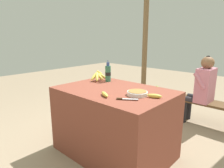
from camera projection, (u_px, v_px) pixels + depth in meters
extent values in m
plane|color=gray|center=(114.00, 152.00, 2.39)|extent=(12.00, 12.00, 0.00)
cube|color=brown|center=(114.00, 122.00, 2.30)|extent=(1.26, 0.87, 0.78)
sphere|color=#4C381E|center=(97.00, 75.00, 2.65)|extent=(0.05, 0.05, 0.05)
ellipsoid|color=#E0C64C|center=(94.00, 76.00, 2.60)|extent=(0.06, 0.16, 0.12)
ellipsoid|color=#E0C64C|center=(97.00, 76.00, 2.58)|extent=(0.15, 0.15, 0.13)
ellipsoid|color=#E0C64C|center=(100.00, 76.00, 2.61)|extent=(0.14, 0.04, 0.11)
ellipsoid|color=#E0C64C|center=(102.00, 76.00, 2.65)|extent=(0.14, 0.14, 0.12)
ellipsoid|color=#E0C64C|center=(101.00, 74.00, 2.69)|extent=(0.05, 0.16, 0.15)
cylinder|color=white|center=(137.00, 93.00, 1.99)|extent=(0.21, 0.21, 0.04)
torus|color=white|center=(137.00, 92.00, 1.99)|extent=(0.21, 0.21, 0.01)
cylinder|color=olive|center=(137.00, 91.00, 1.98)|extent=(0.18, 0.18, 0.01)
cylinder|color=#337556|center=(108.00, 74.00, 2.58)|extent=(0.07, 0.07, 0.20)
cylinder|color=black|center=(108.00, 74.00, 2.58)|extent=(0.07, 0.07, 0.04)
cylinder|color=#33477F|center=(108.00, 64.00, 2.55)|extent=(0.04, 0.04, 0.04)
torus|color=#33477F|center=(108.00, 62.00, 2.55)|extent=(0.03, 0.01, 0.03)
ellipsoid|color=#E0C64C|center=(105.00, 94.00, 1.95)|extent=(0.17, 0.11, 0.04)
ellipsoid|color=#E0C64C|center=(154.00, 96.00, 1.90)|extent=(0.15, 0.09, 0.04)
cube|color=#BCBCC1|center=(130.00, 99.00, 1.84)|extent=(0.14, 0.11, 0.00)
cylinder|color=#472D19|center=(119.00, 99.00, 1.85)|extent=(0.06, 0.05, 0.02)
cube|color=brown|center=(182.00, 97.00, 3.31)|extent=(1.76, 0.32, 0.04)
cube|color=brown|center=(138.00, 100.00, 3.78)|extent=(0.06, 0.06, 0.35)
cube|color=brown|center=(145.00, 97.00, 3.96)|extent=(0.06, 0.06, 0.35)
cylinder|color=#232328|center=(184.00, 111.00, 3.20)|extent=(0.09, 0.09, 0.38)
cylinder|color=#232328|center=(192.00, 100.00, 3.08)|extent=(0.30, 0.10, 0.09)
cylinder|color=#232328|center=(188.00, 108.00, 3.33)|extent=(0.09, 0.09, 0.38)
cylinder|color=#232328|center=(197.00, 98.00, 3.21)|extent=(0.30, 0.10, 0.09)
cube|color=#C67589|center=(205.00, 85.00, 2.99)|extent=(0.21, 0.34, 0.51)
cylinder|color=#C67589|center=(200.00, 81.00, 2.88)|extent=(0.20, 0.07, 0.25)
cylinder|color=#C67589|center=(208.00, 78.00, 3.11)|extent=(0.20, 0.07, 0.25)
sphere|color=brown|center=(208.00, 63.00, 2.91)|extent=(0.18, 0.18, 0.18)
sphere|color=black|center=(208.00, 58.00, 2.90)|extent=(0.07, 0.07, 0.07)
sphere|color=#4C381E|center=(156.00, 88.00, 3.61)|extent=(0.05, 0.05, 0.05)
ellipsoid|color=olive|center=(155.00, 89.00, 3.57)|extent=(0.07, 0.14, 0.08)
ellipsoid|color=olive|center=(158.00, 89.00, 3.56)|extent=(0.15, 0.10, 0.12)
ellipsoid|color=olive|center=(159.00, 88.00, 3.60)|extent=(0.13, 0.08, 0.11)
ellipsoid|color=olive|center=(158.00, 88.00, 3.64)|extent=(0.05, 0.13, 0.11)
cylinder|color=brown|center=(145.00, 46.00, 4.13)|extent=(0.11, 0.11, 2.32)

